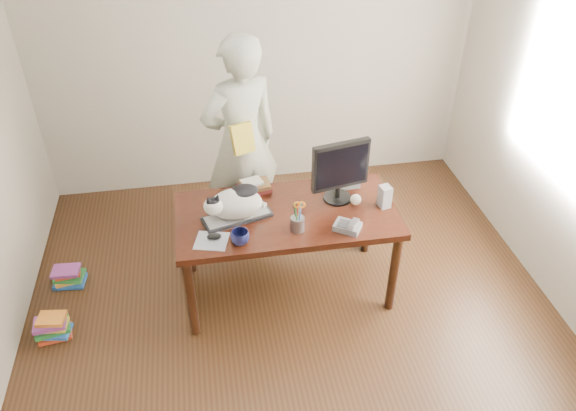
{
  "coord_description": "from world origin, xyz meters",
  "views": [
    {
      "loc": [
        -0.54,
        -2.6,
        3.19
      ],
      "look_at": [
        0.0,
        0.55,
        0.85
      ],
      "focal_mm": 35.0,
      "sensor_mm": 36.0,
      "label": 1
    }
  ],
  "objects_px": {
    "cat": "(234,203)",
    "baseball": "(356,200)",
    "desk": "(285,222)",
    "mouse": "(214,236)",
    "keyboard": "(237,217)",
    "pen_cup": "(298,222)",
    "calculator": "(346,179)",
    "monitor": "(340,169)",
    "speaker": "(385,197)",
    "person": "(241,143)",
    "book_stack": "(254,186)",
    "book_pile_a": "(53,327)",
    "book_pile_b": "(69,276)",
    "coffee_mug": "(240,237)",
    "phone": "(348,226)"
  },
  "relations": [
    {
      "from": "phone",
      "to": "book_stack",
      "type": "xyz_separation_m",
      "value": [
        -0.58,
        0.58,
        0.01
      ]
    },
    {
      "from": "speaker",
      "to": "coffee_mug",
      "type": "bearing_deg",
      "value": -179.34
    },
    {
      "from": "speaker",
      "to": "mouse",
      "type": "bearing_deg",
      "value": 175.67
    },
    {
      "from": "keyboard",
      "to": "baseball",
      "type": "bearing_deg",
      "value": -13.97
    },
    {
      "from": "mouse",
      "to": "person",
      "type": "relative_size",
      "value": 0.06
    },
    {
      "from": "mouse",
      "to": "person",
      "type": "bearing_deg",
      "value": 88.56
    },
    {
      "from": "phone",
      "to": "baseball",
      "type": "distance_m",
      "value": 0.31
    },
    {
      "from": "mouse",
      "to": "person",
      "type": "xyz_separation_m",
      "value": [
        0.29,
        0.99,
        0.14
      ]
    },
    {
      "from": "mouse",
      "to": "speaker",
      "type": "height_order",
      "value": "speaker"
    },
    {
      "from": "speaker",
      "to": "person",
      "type": "xyz_separation_m",
      "value": [
        -0.96,
        0.82,
        0.08
      ]
    },
    {
      "from": "cat",
      "to": "baseball",
      "type": "height_order",
      "value": "cat"
    },
    {
      "from": "cat",
      "to": "book_stack",
      "type": "relative_size",
      "value": 1.75
    },
    {
      "from": "monitor",
      "to": "mouse",
      "type": "relative_size",
      "value": 4.37
    },
    {
      "from": "monitor",
      "to": "person",
      "type": "relative_size",
      "value": 0.27
    },
    {
      "from": "keyboard",
      "to": "calculator",
      "type": "distance_m",
      "value": 0.94
    },
    {
      "from": "desk",
      "to": "mouse",
      "type": "height_order",
      "value": "mouse"
    },
    {
      "from": "calculator",
      "to": "book_pile_a",
      "type": "distance_m",
      "value": 2.43
    },
    {
      "from": "mouse",
      "to": "coffee_mug",
      "type": "bearing_deg",
      "value": -8.37
    },
    {
      "from": "coffee_mug",
      "to": "book_pile_b",
      "type": "xyz_separation_m",
      "value": [
        -1.35,
        0.64,
        -0.73
      ]
    },
    {
      "from": "desk",
      "to": "calculator",
      "type": "xyz_separation_m",
      "value": [
        0.52,
        0.23,
        0.18
      ]
    },
    {
      "from": "speaker",
      "to": "person",
      "type": "relative_size",
      "value": 0.09
    },
    {
      "from": "pen_cup",
      "to": "calculator",
      "type": "height_order",
      "value": "pen_cup"
    },
    {
      "from": "phone",
      "to": "book_pile_b",
      "type": "bearing_deg",
      "value": -163.1
    },
    {
      "from": "mouse",
      "to": "phone",
      "type": "xyz_separation_m",
      "value": [
        0.92,
        -0.05,
        0.0
      ]
    },
    {
      "from": "mouse",
      "to": "person",
      "type": "distance_m",
      "value": 1.04
    },
    {
      "from": "mouse",
      "to": "book_pile_a",
      "type": "xyz_separation_m",
      "value": [
        -1.21,
        0.01,
        -0.69
      ]
    },
    {
      "from": "monitor",
      "to": "coffee_mug",
      "type": "height_order",
      "value": "monitor"
    },
    {
      "from": "calculator",
      "to": "book_pile_a",
      "type": "relative_size",
      "value": 0.81
    },
    {
      "from": "baseball",
      "to": "calculator",
      "type": "distance_m",
      "value": 0.3
    },
    {
      "from": "pen_cup",
      "to": "speaker",
      "type": "xyz_separation_m",
      "value": [
        0.68,
        0.17,
        0.02
      ]
    },
    {
      "from": "phone",
      "to": "speaker",
      "type": "distance_m",
      "value": 0.4
    },
    {
      "from": "pen_cup",
      "to": "book_pile_b",
      "type": "height_order",
      "value": "pen_cup"
    },
    {
      "from": "desk",
      "to": "person",
      "type": "height_order",
      "value": "person"
    },
    {
      "from": "book_pile_a",
      "to": "cat",
      "type": "bearing_deg",
      "value": 7.77
    },
    {
      "from": "desk",
      "to": "speaker",
      "type": "bearing_deg",
      "value": -9.58
    },
    {
      "from": "monitor",
      "to": "mouse",
      "type": "bearing_deg",
      "value": -173.63
    },
    {
      "from": "book_stack",
      "to": "coffee_mug",
      "type": "bearing_deg",
      "value": -116.61
    },
    {
      "from": "keyboard",
      "to": "baseball",
      "type": "relative_size",
      "value": 6.36
    },
    {
      "from": "book_stack",
      "to": "calculator",
      "type": "height_order",
      "value": "book_stack"
    },
    {
      "from": "calculator",
      "to": "coffee_mug",
      "type": "bearing_deg",
      "value": -147.34
    },
    {
      "from": "phone",
      "to": "baseball",
      "type": "relative_size",
      "value": 2.69
    },
    {
      "from": "mouse",
      "to": "calculator",
      "type": "height_order",
      "value": "calculator"
    },
    {
      "from": "mouse",
      "to": "book_stack",
      "type": "xyz_separation_m",
      "value": [
        0.34,
        0.53,
        0.02
      ]
    },
    {
      "from": "keyboard",
      "to": "mouse",
      "type": "relative_size",
      "value": 4.64
    },
    {
      "from": "monitor",
      "to": "speaker",
      "type": "distance_m",
      "value": 0.39
    },
    {
      "from": "monitor",
      "to": "speaker",
      "type": "bearing_deg",
      "value": -34.42
    },
    {
      "from": "calculator",
      "to": "pen_cup",
      "type": "bearing_deg",
      "value": -133.99
    },
    {
      "from": "cat",
      "to": "calculator",
      "type": "distance_m",
      "value": 0.96
    },
    {
      "from": "person",
      "to": "book_stack",
      "type": "bearing_deg",
      "value": 75.11
    },
    {
      "from": "person",
      "to": "book_pile_b",
      "type": "bearing_deg",
      "value": -4.67
    }
  ]
}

